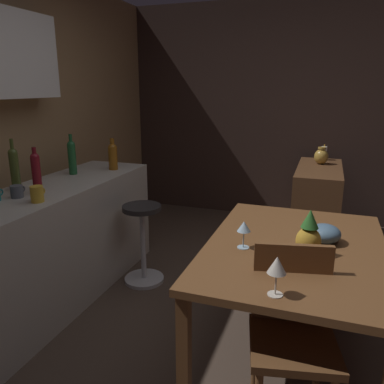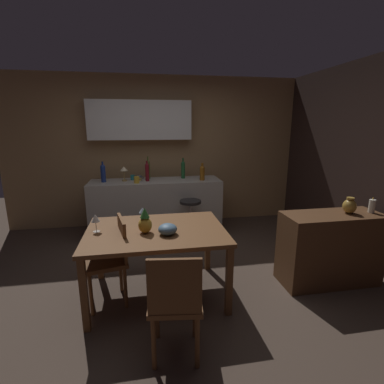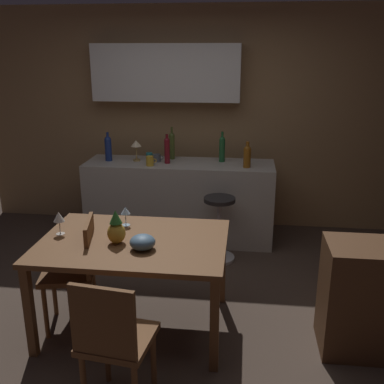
# 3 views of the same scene
# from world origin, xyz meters

# --- Properties ---
(ground_plane) EXTENTS (9.00, 9.00, 0.00)m
(ground_plane) POSITION_xyz_m (0.00, 0.00, 0.00)
(ground_plane) COLOR #47382D
(wall_kitchen_back) EXTENTS (5.20, 0.33, 2.60)m
(wall_kitchen_back) POSITION_xyz_m (-0.06, 2.08, 1.41)
(wall_kitchen_back) COLOR #9E7A51
(wall_kitchen_back) RESTS_ON ground_plane
(dining_table) EXTENTS (1.40, 0.99, 0.74)m
(dining_table) POSITION_xyz_m (-0.18, -0.27, 0.66)
(dining_table) COLOR brown
(dining_table) RESTS_ON ground_plane
(kitchen_counter) EXTENTS (2.10, 0.60, 0.90)m
(kitchen_counter) POSITION_xyz_m (-0.09, 1.52, 0.45)
(kitchen_counter) COLOR #B2ADA3
(kitchen_counter) RESTS_ON ground_plane
(chair_near_window) EXTENTS (0.48, 0.48, 0.88)m
(chair_near_window) POSITION_xyz_m (-0.63, -0.30, 0.49)
(chair_near_window) COLOR brown
(chair_near_window) RESTS_ON ground_plane
(chair_by_doorway) EXTENTS (0.45, 0.45, 0.90)m
(chair_by_doorway) POSITION_xyz_m (-0.09, -1.15, 0.50)
(chair_by_doorway) COLOR brown
(chair_by_doorway) RESTS_ON ground_plane
(bar_stool) EXTENTS (0.34, 0.34, 0.68)m
(bar_stool) POSITION_xyz_m (0.39, 1.00, 0.36)
(bar_stool) COLOR #262323
(bar_stool) RESTS_ON ground_plane
(wine_glass_left) EXTENTS (0.08, 0.08, 0.16)m
(wine_glass_left) POSITION_xyz_m (-0.31, 0.01, 0.86)
(wine_glass_left) COLOR silver
(wine_glass_left) RESTS_ON dining_table
(wine_glass_right) EXTENTS (0.08, 0.08, 0.18)m
(wine_glass_right) POSITION_xyz_m (-0.76, -0.23, 0.88)
(wine_glass_right) COLOR silver
(wine_glass_right) RESTS_ON dining_table
(pineapple_centerpiece) EXTENTS (0.13, 0.13, 0.26)m
(pineapple_centerpiece) POSITION_xyz_m (-0.28, -0.34, 0.85)
(pineapple_centerpiece) COLOR gold
(pineapple_centerpiece) RESTS_ON dining_table
(fruit_bowl) EXTENTS (0.18, 0.18, 0.11)m
(fruit_bowl) POSITION_xyz_m (-0.07, -0.42, 0.79)
(fruit_bowl) COLOR slate
(fruit_bowl) RESTS_ON dining_table
(wine_bottle_amber) EXTENTS (0.08, 0.08, 0.28)m
(wine_bottle_amber) POSITION_xyz_m (0.65, 1.40, 1.03)
(wine_bottle_amber) COLOR #8C5114
(wine_bottle_amber) RESTS_ON kitchen_counter
(wine_bottle_olive) EXTENTS (0.06, 0.06, 0.37)m
(wine_bottle_olive) POSITION_xyz_m (-0.20, 1.69, 1.07)
(wine_bottle_olive) COLOR #475623
(wine_bottle_olive) RESTS_ON kitchen_counter
(wine_bottle_ruby) EXTENTS (0.06, 0.06, 0.32)m
(wine_bottle_ruby) POSITION_xyz_m (-0.22, 1.48, 1.06)
(wine_bottle_ruby) COLOR maroon
(wine_bottle_ruby) RESTS_ON kitchen_counter
(wine_bottle_green) EXTENTS (0.07, 0.07, 0.34)m
(wine_bottle_green) POSITION_xyz_m (0.38, 1.62, 1.06)
(wine_bottle_green) COLOR #1E592D
(wine_bottle_green) RESTS_ON kitchen_counter
(wine_bottle_cobalt) EXTENTS (0.08, 0.08, 0.32)m
(wine_bottle_cobalt) POSITION_xyz_m (-0.90, 1.52, 1.05)
(wine_bottle_cobalt) COLOR navy
(wine_bottle_cobalt) RESTS_ON kitchen_counter
(cup_slate) EXTENTS (0.12, 0.08, 0.08)m
(cup_slate) POSITION_xyz_m (-0.35, 1.55, 0.94)
(cup_slate) COLOR #515660
(cup_slate) RESTS_ON kitchen_counter
(cup_teal) EXTENTS (0.11, 0.07, 0.08)m
(cup_teal) POSITION_xyz_m (-0.45, 1.63, 0.94)
(cup_teal) COLOR teal
(cup_teal) RESTS_ON kitchen_counter
(cup_mustard) EXTENTS (0.12, 0.08, 0.11)m
(cup_mustard) POSITION_xyz_m (-0.39, 1.34, 0.95)
(cup_mustard) COLOR gold
(cup_mustard) RESTS_ON kitchen_counter
(counter_lamp) EXTENTS (0.12, 0.12, 0.24)m
(counter_lamp) POSITION_xyz_m (-0.58, 1.54, 1.08)
(counter_lamp) COLOR #A58447
(counter_lamp) RESTS_ON kitchen_counter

